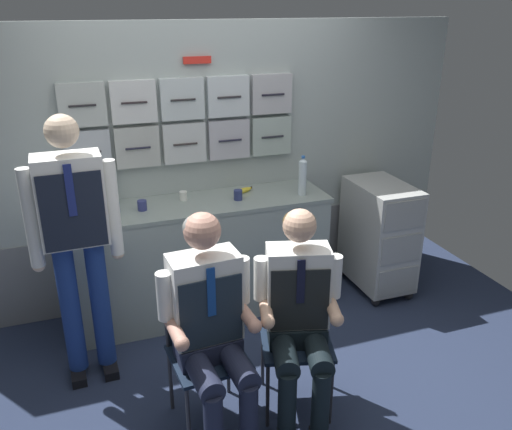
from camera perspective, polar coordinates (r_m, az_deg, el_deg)
name	(u,v)px	position (r m, az deg, el deg)	size (l,w,h in m)	color
ground	(265,396)	(3.50, 0.92, -18.83)	(4.80, 4.80, 0.04)	#242D47
galley_bulkhead	(202,168)	(4.14, -5.85, 5.01)	(4.20, 0.14, 2.15)	#A4B0AD
galley_counter	(202,257)	(4.09, -5.78, -4.54)	(1.92, 0.53, 0.90)	#95A29C
service_trolley	(379,234)	(4.49, 13.01, -1.98)	(0.40, 0.65, 0.92)	black
folding_chair_left	(202,335)	(3.08, -5.76, -12.66)	(0.43, 0.43, 0.85)	#2D2D33
crew_member_left	(210,320)	(2.85, -4.90, -11.16)	(0.51, 0.64, 1.29)	black
folding_chair_center	(294,320)	(3.20, 4.13, -11.16)	(0.49, 0.49, 0.85)	#2D2D33
crew_member_center	(299,311)	(2.98, 4.64, -10.17)	(0.51, 0.66, 1.25)	black
crew_member_standing	(75,230)	(3.31, -18.78, -1.50)	(0.54, 0.27, 1.70)	black
water_bottle_short	(93,196)	(3.88, -17.07, 2.01)	(0.06, 0.06, 0.23)	#ABDDE6
water_bottle_blue_cap	(74,195)	(3.92, -18.87, 2.00)	(0.06, 0.06, 0.23)	silver
sparkling_bottle_green	(111,186)	(3.92, -15.20, 3.05)	(0.06, 0.06, 0.32)	silver
water_bottle_clear	(303,176)	(4.02, 5.00, 4.13)	(0.06, 0.06, 0.30)	silver
coffee_cup_white	(238,195)	(3.93, -1.93, 2.19)	(0.06, 0.06, 0.08)	navy
coffee_cup_spare	(183,195)	(3.96, -7.78, 2.08)	(0.06, 0.06, 0.07)	white
espresso_cup_small	(142,205)	(3.82, -12.09, 1.04)	(0.07, 0.07, 0.07)	navy
paper_cup_tan	(116,207)	(3.81, -14.78, 0.82)	(0.06, 0.06, 0.08)	navy
snack_banana	(243,191)	(4.08, -1.38, 2.64)	(0.17, 0.10, 0.04)	yellow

